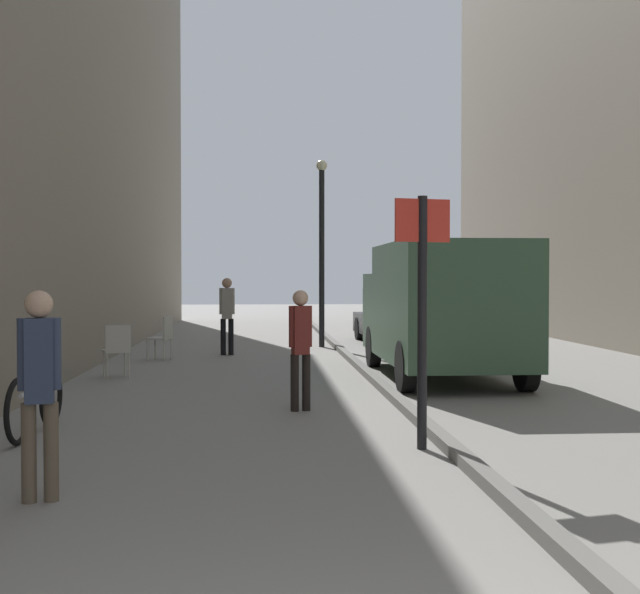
{
  "coord_description": "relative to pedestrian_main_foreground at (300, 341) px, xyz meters",
  "views": [
    {
      "loc": [
        -0.33,
        -2.15,
        1.76
      ],
      "look_at": [
        0.66,
        11.39,
        1.44
      ],
      "focal_mm": 45.7,
      "sensor_mm": 36.0,
      "label": 1
    }
  ],
  "objects": [
    {
      "name": "delivery_van",
      "position": [
        2.65,
        3.4,
        0.34
      ],
      "size": [
        2.13,
        5.29,
        2.34
      ],
      "rotation": [
        0.0,
        0.0,
        -0.0
      ],
      "color": "#335138",
      "rests_on": "ground_plane"
    },
    {
      "name": "ground_plane",
      "position": [
        -0.2,
        3.43,
        -0.92
      ],
      "size": [
        80.0,
        80.0,
        0.0
      ],
      "primitive_type": "plane",
      "color": "gray"
    },
    {
      "name": "parked_car",
      "position": [
        3.16,
        10.85,
        -0.21
      ],
      "size": [
        1.98,
        4.27,
        1.45
      ],
      "rotation": [
        0.0,
        0.0,
        0.04
      ],
      "color": "black",
      "rests_on": "ground_plane"
    },
    {
      "name": "pedestrian_main_foreground",
      "position": [
        0.0,
        0.0,
        0.0
      ],
      "size": [
        0.31,
        0.22,
        1.6
      ],
      "rotation": [
        0.0,
        0.0,
        3.39
      ],
      "color": "black",
      "rests_on": "ground_plane"
    },
    {
      "name": "kerb_strip",
      "position": [
        1.38,
        3.43,
        -0.86
      ],
      "size": [
        0.16,
        40.0,
        0.12
      ],
      "primitive_type": "cube",
      "color": "#615F5B",
      "rests_on": "ground_plane"
    },
    {
      "name": "cafe_chair_near_window",
      "position": [
        -2.6,
        6.83,
        -0.38
      ],
      "size": [
        0.55,
        0.55,
        0.94
      ],
      "rotation": [
        0.0,
        0.0,
        1.26
      ],
      "color": "#B7B2A8",
      "rests_on": "ground_plane"
    },
    {
      "name": "street_sign_post",
      "position": [
        1.13,
        -2.49,
        0.62
      ],
      "size": [
        0.59,
        0.16,
        2.6
      ],
      "rotation": [
        0.0,
        0.0,
        3.35
      ],
      "color": "black",
      "rests_on": "ground_plane"
    },
    {
      "name": "pedestrian_far_crossing",
      "position": [
        -1.29,
        7.92,
        0.09
      ],
      "size": [
        0.35,
        0.23,
        1.76
      ],
      "rotation": [
        0.0,
        0.0,
        3.12
      ],
      "color": "black",
      "rests_on": "ground_plane"
    },
    {
      "name": "pedestrian_mid_block",
      "position": [
        -2.26,
        -4.22,
        0.04
      ],
      "size": [
        0.33,
        0.22,
        1.66
      ],
      "rotation": [
        0.0,
        0.0,
        0.2
      ],
      "color": "brown",
      "rests_on": "ground_plane"
    },
    {
      "name": "lamp_post",
      "position": [
        1.04,
        9.95,
        1.8
      ],
      "size": [
        0.28,
        0.28,
        4.76
      ],
      "color": "black",
      "rests_on": "ground_plane"
    },
    {
      "name": "cafe_chair_by_doorway",
      "position": [
        -3.04,
        3.76,
        -0.38
      ],
      "size": [
        0.56,
        0.56,
        0.94
      ],
      "rotation": [
        0.0,
        0.0,
        0.34
      ],
      "color": "#B7B2A8",
      "rests_on": "ground_plane"
    },
    {
      "name": "bicycle_leaning",
      "position": [
        -3.03,
        -1.47,
        -0.54
      ],
      "size": [
        0.19,
        1.77,
        0.98
      ],
      "rotation": [
        0.0,
        0.0,
        -0.07
      ],
      "color": "black",
      "rests_on": "ground_plane"
    }
  ]
}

